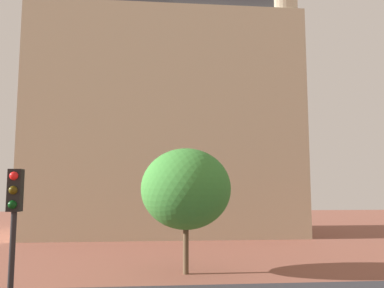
{
  "coord_description": "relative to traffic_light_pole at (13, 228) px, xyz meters",
  "views": [
    {
      "loc": [
        -1.19,
        -3.43,
        3.75
      ],
      "look_at": [
        0.2,
        11.32,
        5.47
      ],
      "focal_mm": 37.26,
      "sensor_mm": 36.0,
      "label": 1
    }
  ],
  "objects": [
    {
      "name": "landmark_building",
      "position": [
        3.91,
        26.69,
        8.5
      ],
      "size": [
        22.57,
        11.35,
        37.3
      ],
      "color": "beige",
      "rests_on": "ground_plane"
    },
    {
      "name": "traffic_light_pole",
      "position": [
        0.0,
        0.0,
        0.0
      ],
      "size": [
        0.28,
        0.34,
        4.2
      ],
      "color": "black",
      "rests_on": "ground_plane"
    },
    {
      "name": "tree_curb_far",
      "position": [
        4.4,
        9.54,
        0.86
      ],
      "size": [
        4.13,
        4.13,
        5.67
      ],
      "color": "brown",
      "rests_on": "ground_plane"
    }
  ]
}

